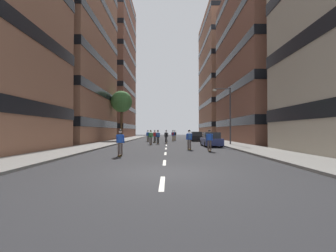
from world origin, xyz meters
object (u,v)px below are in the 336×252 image
(parked_car_near, at_px, (197,137))
(parked_car_mid, at_px, (212,140))
(skater_3, at_px, (174,135))
(skater_5, at_px, (152,136))
(skater_1, at_px, (190,138))
(skater_9, at_px, (149,135))
(skater_4, at_px, (121,141))
(skater_0, at_px, (176,135))
(streetlamp_right, at_px, (228,110))
(skater_2, at_px, (167,136))
(skater_7, at_px, (159,136))
(skater_8, at_px, (156,136))
(street_tree_near, at_px, (123,102))
(skater_6, at_px, (211,139))

(parked_car_near, xyz_separation_m, parked_car_mid, (0.00, -13.63, 0.00))
(skater_3, relative_size, skater_5, 1.00)
(skater_1, bearing_deg, skater_9, 107.17)
(skater_4, bearing_deg, skater_0, 80.69)
(streetlamp_right, distance_m, skater_1, 8.70)
(skater_1, height_order, skater_2, same)
(skater_4, bearing_deg, skater_7, 83.03)
(streetlamp_right, bearing_deg, skater_8, 141.50)
(parked_car_near, bearing_deg, skater_5, -123.72)
(skater_0, height_order, skater_7, same)
(street_tree_near, height_order, skater_5, street_tree_near)
(skater_0, xyz_separation_m, skater_8, (-3.11, -7.59, 0.00))
(skater_1, distance_m, skater_2, 11.36)
(skater_2, bearing_deg, skater_5, -120.25)
(skater_0, bearing_deg, skater_4, -99.31)
(skater_5, xyz_separation_m, skater_8, (0.19, 5.44, -0.03))
(skater_1, height_order, skater_6, same)
(parked_car_near, bearing_deg, skater_0, 139.32)
(skater_1, relative_size, skater_6, 1.00)
(skater_1, relative_size, skater_2, 1.00)
(parked_car_mid, relative_size, streetlamp_right, 0.68)
(parked_car_near, bearing_deg, skater_1, -98.61)
(streetlamp_right, relative_size, skater_9, 3.65)
(skater_2, relative_size, skater_8, 1.00)
(skater_6, bearing_deg, skater_1, 131.78)
(parked_car_mid, distance_m, skater_5, 7.61)
(skater_3, bearing_deg, skater_9, -156.87)
(parked_car_mid, xyz_separation_m, skater_4, (-7.78, -9.96, 0.29))
(skater_8, bearing_deg, skater_1, -74.14)
(parked_car_mid, distance_m, skater_3, 14.12)
(skater_6, height_order, skater_8, same)
(skater_6, xyz_separation_m, skater_8, (-5.31, 15.08, 0.00))
(skater_1, relative_size, skater_9, 1.00)
(skater_9, bearing_deg, skater_1, -72.83)
(skater_3, xyz_separation_m, skater_7, (-2.10, -8.40, 0.00))
(parked_car_mid, xyz_separation_m, skater_1, (-2.73, -4.41, 0.32))
(skater_4, bearing_deg, skater_3, 80.47)
(skater_6, bearing_deg, skater_9, 109.98)
(skater_6, bearing_deg, skater_4, -149.42)
(skater_1, xyz_separation_m, skater_7, (-3.19, 9.60, 0.00))
(skater_3, bearing_deg, parked_car_near, 0.55)
(skater_0, xyz_separation_m, skater_9, (-4.35, -4.67, 0.00))
(streetlamp_right, height_order, skater_0, streetlamp_right)
(skater_0, relative_size, skater_6, 1.00)
(skater_7, xyz_separation_m, skater_9, (-1.85, 6.72, -0.03))
(parked_car_near, distance_m, skater_1, 18.25)
(street_tree_near, distance_m, skater_8, 10.27)
(skater_5, bearing_deg, street_tree_near, 116.68)
(streetlamp_right, xyz_separation_m, skater_9, (-9.99, 9.88, -3.15))
(street_tree_near, distance_m, skater_4, 26.16)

